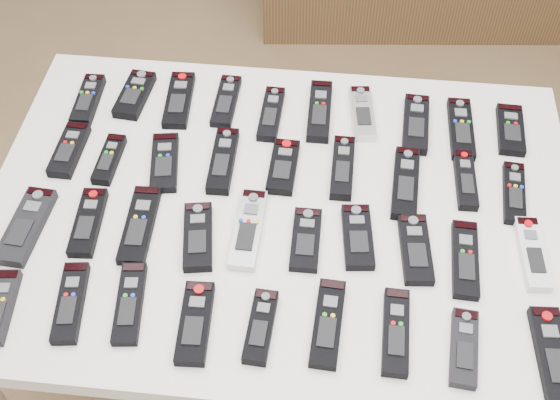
# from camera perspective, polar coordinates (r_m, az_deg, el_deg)

# --- Properties ---
(ground) EXTENTS (4.00, 4.00, 0.00)m
(ground) POSITION_cam_1_polar(r_m,az_deg,el_deg) (2.14, 3.39, -13.88)
(ground) COLOR brown
(ground) RESTS_ON ground
(table) EXTENTS (1.25, 0.88, 0.78)m
(table) POSITION_cam_1_polar(r_m,az_deg,el_deg) (1.53, -0.00, -1.86)
(table) COLOR white
(table) RESTS_ON ground
(remote_0) EXTENTS (0.05, 0.16, 0.02)m
(remote_0) POSITION_cam_1_polar(r_m,az_deg,el_deg) (1.75, -15.34, 7.85)
(remote_0) COLOR black
(remote_0) RESTS_ON table
(remote_1) EXTENTS (0.07, 0.16, 0.02)m
(remote_1) POSITION_cam_1_polar(r_m,az_deg,el_deg) (1.74, -11.73, 8.38)
(remote_1) COLOR black
(remote_1) RESTS_ON table
(remote_2) EXTENTS (0.07, 0.18, 0.02)m
(remote_2) POSITION_cam_1_polar(r_m,az_deg,el_deg) (1.71, -8.21, 8.06)
(remote_2) COLOR black
(remote_2) RESTS_ON table
(remote_3) EXTENTS (0.05, 0.17, 0.02)m
(remote_3) POSITION_cam_1_polar(r_m,az_deg,el_deg) (1.70, -4.40, 8.02)
(remote_3) COLOR black
(remote_3) RESTS_ON table
(remote_4) EXTENTS (0.05, 0.17, 0.02)m
(remote_4) POSITION_cam_1_polar(r_m,az_deg,el_deg) (1.66, -0.73, 7.01)
(remote_4) COLOR black
(remote_4) RESTS_ON table
(remote_5) EXTENTS (0.05, 0.19, 0.02)m
(remote_5) POSITION_cam_1_polar(r_m,az_deg,el_deg) (1.67, 3.24, 7.23)
(remote_5) COLOR black
(remote_5) RESTS_ON table
(remote_6) EXTENTS (0.07, 0.17, 0.02)m
(remote_6) POSITION_cam_1_polar(r_m,az_deg,el_deg) (1.67, 6.70, 7.01)
(remote_6) COLOR #B7B7BC
(remote_6) RESTS_ON table
(remote_7) EXTENTS (0.07, 0.18, 0.02)m
(remote_7) POSITION_cam_1_polar(r_m,az_deg,el_deg) (1.66, 10.98, 6.09)
(remote_7) COLOR black
(remote_7) RESTS_ON table
(remote_8) EXTENTS (0.05, 0.19, 0.02)m
(remote_8) POSITION_cam_1_polar(r_m,az_deg,el_deg) (1.68, 14.50, 5.63)
(remote_8) COLOR black
(remote_8) RESTS_ON table
(remote_9) EXTENTS (0.06, 0.15, 0.02)m
(remote_9) POSITION_cam_1_polar(r_m,az_deg,el_deg) (1.70, 18.23, 5.45)
(remote_9) COLOR black
(remote_9) RESTS_ON table
(remote_10) EXTENTS (0.06, 0.16, 0.02)m
(remote_10) POSITION_cam_1_polar(r_m,az_deg,el_deg) (1.64, -16.75, 3.92)
(remote_10) COLOR black
(remote_10) RESTS_ON table
(remote_11) EXTENTS (0.05, 0.14, 0.02)m
(remote_11) POSITION_cam_1_polar(r_m,az_deg,el_deg) (1.60, -13.71, 3.23)
(remote_11) COLOR black
(remote_11) RESTS_ON table
(remote_12) EXTENTS (0.08, 0.17, 0.02)m
(remote_12) POSITION_cam_1_polar(r_m,az_deg,el_deg) (1.57, -9.36, 3.02)
(remote_12) COLOR black
(remote_12) RESTS_ON table
(remote_13) EXTENTS (0.05, 0.18, 0.02)m
(remote_13) POSITION_cam_1_polar(r_m,az_deg,el_deg) (1.56, -4.66, 3.21)
(remote_13) COLOR black
(remote_13) RESTS_ON table
(remote_14) EXTENTS (0.06, 0.15, 0.02)m
(remote_14) POSITION_cam_1_polar(r_m,az_deg,el_deg) (1.54, 0.27, 2.72)
(remote_14) COLOR black
(remote_14) RESTS_ON table
(remote_15) EXTENTS (0.05, 0.17, 0.02)m
(remote_15) POSITION_cam_1_polar(r_m,az_deg,el_deg) (1.54, 5.10, 2.64)
(remote_15) COLOR black
(remote_15) RESTS_ON table
(remote_16) EXTENTS (0.06, 0.20, 0.02)m
(remote_16) POSITION_cam_1_polar(r_m,az_deg,el_deg) (1.53, 10.16, 1.36)
(remote_16) COLOR black
(remote_16) RESTS_ON table
(remote_17) EXTENTS (0.04, 0.16, 0.02)m
(remote_17) POSITION_cam_1_polar(r_m,az_deg,el_deg) (1.57, 14.84, 1.60)
(remote_17) COLOR black
(remote_17) RESTS_ON table
(remote_18) EXTENTS (0.06, 0.17, 0.02)m
(remote_18) POSITION_cam_1_polar(r_m,az_deg,el_deg) (1.57, 18.49, 0.54)
(remote_18) COLOR black
(remote_18) RESTS_ON table
(remote_19) EXTENTS (0.07, 0.19, 0.02)m
(remote_19) POSITION_cam_1_polar(r_m,az_deg,el_deg) (1.52, -19.92, -2.00)
(remote_19) COLOR black
(remote_19) RESTS_ON table
(remote_20) EXTENTS (0.06, 0.17, 0.02)m
(remote_20) POSITION_cam_1_polar(r_m,az_deg,el_deg) (1.49, -15.33, -1.75)
(remote_20) COLOR black
(remote_20) RESTS_ON table
(remote_21) EXTENTS (0.06, 0.19, 0.02)m
(remote_21) POSITION_cam_1_polar(r_m,az_deg,el_deg) (1.47, -11.33, -2.00)
(remote_21) COLOR black
(remote_21) RESTS_ON table
(remote_22) EXTENTS (0.08, 0.17, 0.02)m
(remote_22) POSITION_cam_1_polar(r_m,az_deg,el_deg) (1.43, -6.68, -2.97)
(remote_22) COLOR black
(remote_22) RESTS_ON table
(remote_23) EXTENTS (0.06, 0.20, 0.02)m
(remote_23) POSITION_cam_1_polar(r_m,az_deg,el_deg) (1.43, -2.61, -2.37)
(remote_23) COLOR #B7B7BC
(remote_23) RESTS_ON table
(remote_24) EXTENTS (0.06, 0.15, 0.02)m
(remote_24) POSITION_cam_1_polar(r_m,az_deg,el_deg) (1.42, 2.11, -3.23)
(remote_24) COLOR black
(remote_24) RESTS_ON table
(remote_25) EXTENTS (0.07, 0.16, 0.02)m
(remote_25) POSITION_cam_1_polar(r_m,az_deg,el_deg) (1.43, 6.33, -2.99)
(remote_25) COLOR black
(remote_25) RESTS_ON table
(remote_26) EXTENTS (0.07, 0.17, 0.02)m
(remote_26) POSITION_cam_1_polar(r_m,az_deg,el_deg) (1.43, 10.95, -3.94)
(remote_26) COLOR black
(remote_26) RESTS_ON table
(remote_27) EXTENTS (0.06, 0.18, 0.02)m
(remote_27) POSITION_cam_1_polar(r_m,az_deg,el_deg) (1.43, 14.81, -4.68)
(remote_27) COLOR black
(remote_27) RESTS_ON table
(remote_28) EXTENTS (0.06, 0.17, 0.02)m
(remote_28) POSITION_cam_1_polar(r_m,az_deg,el_deg) (1.48, 19.83, -4.11)
(remote_28) COLOR silver
(remote_28) RESTS_ON table
(remote_29) EXTENTS (0.06, 0.16, 0.02)m
(remote_29) POSITION_cam_1_polar(r_m,az_deg,el_deg) (1.43, -21.76, -8.08)
(remote_29) COLOR black
(remote_29) RESTS_ON table
(remote_30) EXTENTS (0.07, 0.17, 0.02)m
(remote_30) POSITION_cam_1_polar(r_m,az_deg,el_deg) (1.39, -16.65, -7.99)
(remote_30) COLOR black
(remote_30) RESTS_ON table
(remote_31) EXTENTS (0.07, 0.18, 0.02)m
(remote_31) POSITION_cam_1_polar(r_m,az_deg,el_deg) (1.36, -12.12, -8.20)
(remote_31) COLOR black
(remote_31) RESTS_ON table
(remote_32) EXTENTS (0.06, 0.17, 0.02)m
(remote_32) POSITION_cam_1_polar(r_m,az_deg,el_deg) (1.32, -6.91, -9.88)
(remote_32) COLOR black
(remote_32) RESTS_ON table
(remote_33) EXTENTS (0.05, 0.15, 0.02)m
(remote_33) POSITION_cam_1_polar(r_m,az_deg,el_deg) (1.31, -1.59, -10.25)
(remote_33) COLOR black
(remote_33) RESTS_ON table
(remote_34) EXTENTS (0.06, 0.18, 0.02)m
(remote_34) POSITION_cam_1_polar(r_m,az_deg,el_deg) (1.31, 3.91, -9.95)
(remote_34) COLOR black
(remote_34) RESTS_ON table
(remote_35) EXTENTS (0.05, 0.17, 0.02)m
(remote_35) POSITION_cam_1_polar(r_m,az_deg,el_deg) (1.32, 9.39, -10.53)
(remote_35) COLOR black
(remote_35) RESTS_ON table
(remote_36) EXTENTS (0.06, 0.16, 0.02)m
(remote_36) POSITION_cam_1_polar(r_m,az_deg,el_deg) (1.33, 14.73, -11.55)
(remote_36) COLOR black
(remote_36) RESTS_ON table
(remote_37) EXTENTS (0.07, 0.19, 0.02)m
(remote_37) POSITION_cam_1_polar(r_m,az_deg,el_deg) (1.37, 21.29, -11.69)
(remote_37) COLOR black
(remote_37) RESTS_ON table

